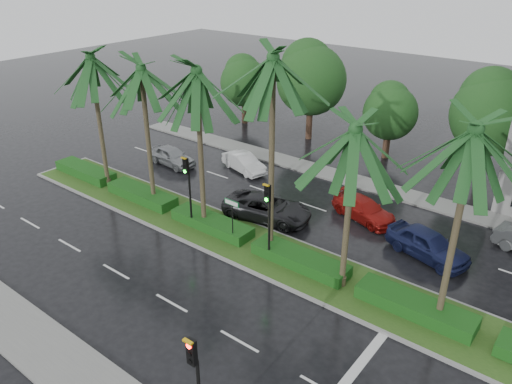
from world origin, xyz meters
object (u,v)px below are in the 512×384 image
Objects in this scene: street_sign at (232,211)px; car_darkgrey at (267,208)px; car_white at (244,163)px; signal_median_left at (188,182)px; car_red at (364,209)px; car_silver at (172,156)px; car_blue at (428,244)px.

car_darkgrey is at bearing 95.11° from street_sign.
signal_median_left is at bearing -145.29° from car_white.
car_white is 0.91× the size of car_red.
car_darkgrey is at bearing 54.29° from signal_median_left.
car_silver is (-10.90, 5.88, -1.43)m from street_sign.
signal_median_left reaches higher than car_silver.
street_sign is 12.47m from car_silver.
street_sign is at bearing 172.36° from car_darkgrey.
street_sign reaches higher than car_blue.
car_silver is 0.90× the size of car_blue.
car_blue is at bearing -94.31° from car_red.
car_blue is at bearing -91.29° from car_darkgrey.
car_white reaches higher than car_red.
car_red is (15.08, 1.22, -0.07)m from car_silver.
car_darkgrey is 5.73m from car_red.
street_sign is 0.49× the size of car_darkgrey.
car_silver is 1.04× the size of car_white.
car_blue is (11.68, 5.56, -2.24)m from signal_median_left.
car_blue is (9.00, 1.82, 0.03)m from car_darkgrey.
signal_median_left is 1.68× the size of street_sign.
car_darkgrey is 1.23× the size of car_red.
car_silver is 0.94× the size of car_red.
car_darkgrey is at bearing 144.97° from car_red.
car_darkgrey reaches higher than car_silver.
signal_median_left reaches higher than street_sign.
car_red is at bearing -81.03° from car_silver.
car_silver is at bearing 131.24° from car_white.
car_silver is at bearing 64.84° from car_darkgrey.
car_white is at bearing 125.69° from street_sign.
car_white is at bearing 94.29° from car_blue.
car_blue is (19.58, -0.51, 0.07)m from car_silver.
car_blue is (14.62, -2.89, 0.12)m from car_white.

